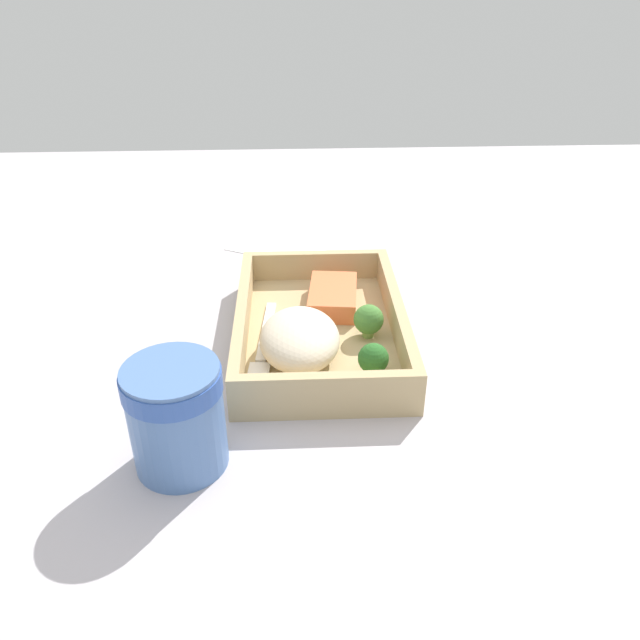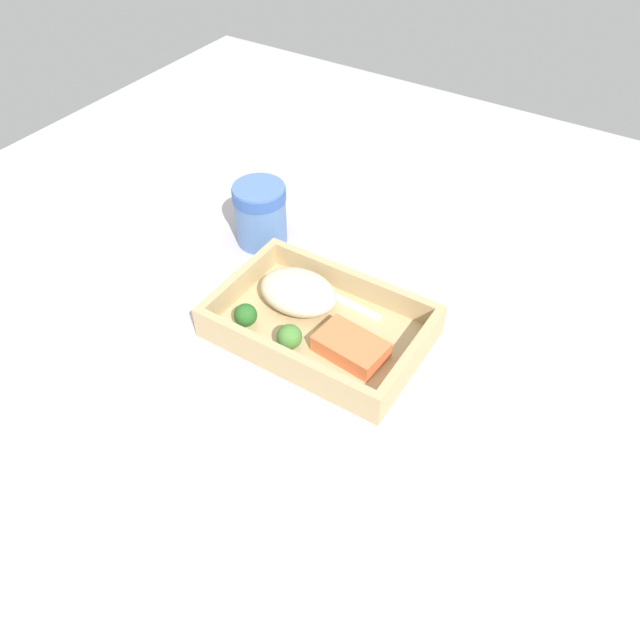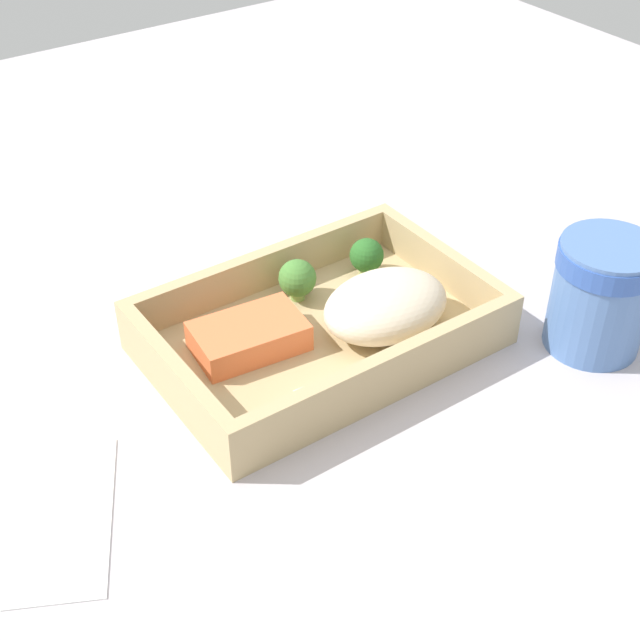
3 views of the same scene
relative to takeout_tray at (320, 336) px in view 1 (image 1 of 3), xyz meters
The scene contains 10 objects.
ground_plane 1.60cm from the takeout_tray, ahead, with size 160.00×160.00×2.00cm, color #B5ADB2.
takeout_tray is the anchor object (origin of this frame).
tray_rim 2.43cm from the takeout_tray, ahead, with size 28.49×18.83×3.66cm.
salmon_fillet 6.46cm from the takeout_tray, 162.64° to the left, with size 9.17×5.68×2.45cm, color #EC7140.
mashed_potatoes 6.37cm from the takeout_tray, 25.07° to the right, with size 11.46×8.55×4.63cm, color beige.
broccoli_floret_1 6.19cm from the takeout_tray, 76.45° to the left, with size 3.39×3.39×3.91cm.
broccoli_floret_2 10.42cm from the takeout_tray, 29.99° to the left, with size 3.19×3.19×3.63cm.
fork 7.17cm from the takeout_tray, 63.32° to the right, with size 15.88×2.86×0.44cm.
paper_cup 23.88cm from the takeout_tray, 34.01° to the right, with size 8.34×8.34×10.06cm.
receipt_slip 27.33cm from the takeout_tray, 169.99° to the right, with size 9.86×14.26×0.24cm, color white.
Camera 1 is at (60.89, -2.78, 39.26)cm, focal length 35.00 mm.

